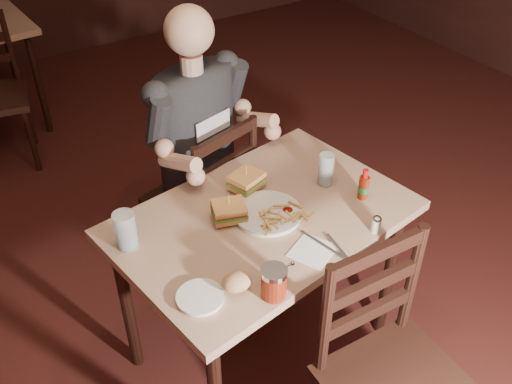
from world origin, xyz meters
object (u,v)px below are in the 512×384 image
main_table (263,233)px  dinner_plate (268,214)px  glass_right (326,170)px  chair_far (200,199)px  syrup_dispenser (274,283)px  diner (201,115)px  hot_sauce (364,184)px  side_plate (200,298)px  glass_left (126,230)px

main_table → dinner_plate: size_ratio=4.75×
main_table → glass_right: bearing=6.6°
chair_far → syrup_dispenser: chair_far is taller
dinner_plate → glass_right: bearing=8.5°
diner → hot_sauce: diner is taller
main_table → diner: (0.03, 0.54, 0.26)m
chair_far → glass_right: chair_far is taller
side_plate → hot_sauce: bearing=9.6°
glass_right → glass_left: bearing=174.6°
main_table → glass_left: bearing=167.0°
hot_sauce → dinner_plate: bearing=164.3°
diner → side_plate: 0.91m
dinner_plate → syrup_dispenser: (-0.20, -0.35, 0.05)m
syrup_dispenser → main_table: bearing=53.0°
hot_sauce → syrup_dispenser: (-0.58, -0.24, -0.01)m
syrup_dispenser → dinner_plate: bearing=50.5°
glass_left → syrup_dispenser: (0.31, -0.47, -0.02)m
main_table → diner: bearing=87.0°
main_table → chair_far: chair_far is taller
main_table → diner: size_ratio=1.30×
main_table → syrup_dispenser: bearing=-117.9°
side_plate → dinner_plate: bearing=30.1°
main_table → glass_right: glass_right is taller
chair_far → syrup_dispenser: bearing=62.5°
glass_right → hot_sauce: 0.17m
diner → hot_sauce: 0.75m
chair_far → glass_left: size_ratio=6.38×
chair_far → glass_right: size_ratio=6.57×
hot_sauce → chair_far: bearing=118.4°
chair_far → syrup_dispenser: 1.03m
glass_right → side_plate: glass_right is taller
hot_sauce → side_plate: bearing=-170.4°
dinner_plate → syrup_dispenser: size_ratio=2.27×
dinner_plate → side_plate: (-0.41, -0.24, -0.00)m
glass_left → hot_sauce: glass_left is taller
glass_right → side_plate: (-0.72, -0.29, -0.06)m
main_table → dinner_plate: dinner_plate is taller
chair_far → hot_sauce: bearing=103.1°
syrup_dispenser → diner: bearing=67.2°
glass_left → glass_right: glass_left is taller
dinner_plate → side_plate: 0.48m
main_table → glass_left: (-0.50, 0.11, 0.16)m
hot_sauce → main_table: bearing=163.7°
glass_right → side_plate: 0.78m
diner → syrup_dispenser: diner is taller
diner → glass_left: diner is taller
main_table → dinner_plate: bearing=-30.5°
main_table → diner: 0.60m
glass_left → hot_sauce: bearing=-14.5°
diner → syrup_dispenser: 0.92m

